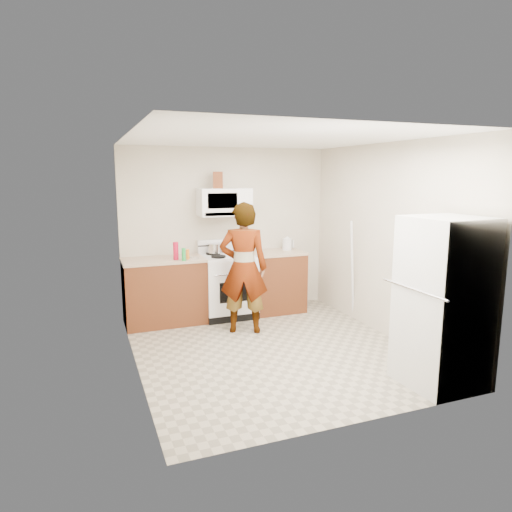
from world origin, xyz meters
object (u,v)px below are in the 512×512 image
person (244,268)px  kettle (287,244)px  gas_range (228,284)px  fridge (443,303)px  microwave (224,202)px  saucepan (215,248)px

person → kettle: bearing=-119.1°
gas_range → person: bearing=-90.5°
kettle → gas_range: bearing=167.8°
gas_range → fridge: 3.22m
gas_range → microwave: size_ratio=1.49×
gas_range → microwave: (0.00, 0.13, 1.21)m
saucepan → person: bearing=-81.3°
person → kettle: person is taller
fridge → saucepan: bearing=113.3°
microwave → gas_range: bearing=-90.0°
gas_range → kettle: bearing=4.9°
gas_range → microwave: microwave is taller
microwave → person: size_ratio=0.43×
person → fridge: (1.32, -2.18, -0.03)m
fridge → saucepan: 3.39m
saucepan → kettle: bearing=-2.6°
fridge → saucepan: (-1.45, 3.06, 0.17)m
kettle → saucepan: bearing=160.2°
microwave → person: 1.19m
microwave → fridge: microwave is taller
gas_range → fridge: bearing=-65.8°
saucepan → gas_range: bearing=-44.7°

